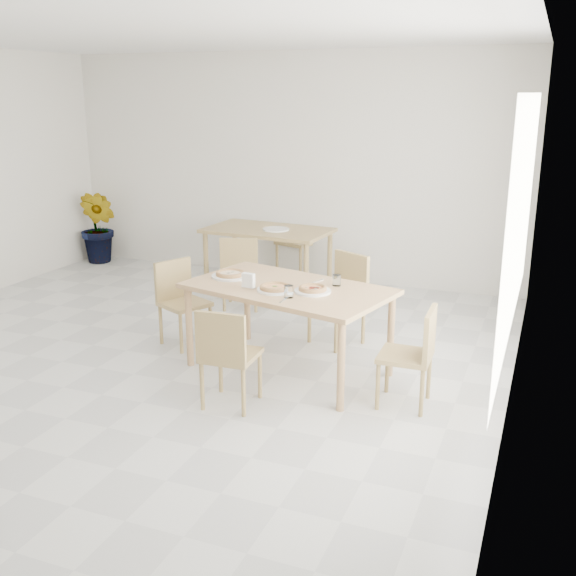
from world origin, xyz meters
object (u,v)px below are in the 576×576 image
at_px(plate_empty, 276,229).
at_px(plate_pepperoni, 313,291).
at_px(pizza_margherita, 275,287).
at_px(napkin_holder, 248,281).
at_px(chair_back_s, 241,267).
at_px(chair_back_n, 301,236).
at_px(tumbler_a, 289,292).
at_px(potted_plant, 99,227).
at_px(chair_south, 227,351).
at_px(main_table, 288,295).
at_px(pizza_pepperoni, 313,288).
at_px(plate_mushroom, 230,276).
at_px(second_table, 268,236).
at_px(chair_east, 415,350).
at_px(chair_west, 180,296).
at_px(plate_margherita, 275,290).
at_px(chair_north, 343,292).
at_px(pizza_mushroom, 230,274).
at_px(tumbler_b, 337,280).

bearing_deg(plate_empty, plate_pepperoni, -60.83).
relative_size(pizza_margherita, napkin_holder, 2.15).
relative_size(chair_back_s, chair_back_n, 0.93).
xyz_separation_m(tumbler_a, potted_plant, (-3.96, 2.87, -0.29)).
distance_m(chair_south, potted_plant, 5.02).
relative_size(main_table, chair_back_s, 2.25).
bearing_deg(pizza_pepperoni, chair_back_s, 132.43).
relative_size(plate_mushroom, second_table, 0.22).
bearing_deg(chair_east, tumbler_a, -90.92).
bearing_deg(chair_west, main_table, -76.76).
height_order(plate_margherita, chair_back_s, chair_back_s).
bearing_deg(napkin_holder, plate_mushroom, 144.32).
xyz_separation_m(chair_west, pizza_margherita, (1.14, -0.42, 0.32)).
xyz_separation_m(chair_south, pizza_margherita, (0.10, 0.68, 0.32)).
relative_size(plate_mushroom, chair_back_s, 0.40).
bearing_deg(chair_north, plate_pepperoni, -60.78).
height_order(tumbler_a, second_table, tumbler_a).
distance_m(chair_east, plate_empty, 3.28).
height_order(plate_pepperoni, pizza_mushroom, pizza_mushroom).
relative_size(chair_east, chair_back_n, 0.88).
xyz_separation_m(pizza_margherita, napkin_holder, (-0.23, -0.02, 0.03)).
bearing_deg(chair_east, second_table, -138.89).
distance_m(chair_east, napkin_holder, 1.46).
xyz_separation_m(chair_east, chair_back_s, (-2.24, 1.68, 0.03)).
height_order(main_table, tumbler_b, tumbler_b).
xyz_separation_m(main_table, chair_east, (1.14, -0.28, -0.23)).
bearing_deg(tumbler_a, chair_back_s, 126.02).
bearing_deg(chair_back_n, potted_plant, -155.64).
distance_m(chair_east, pizza_margherita, 1.24).
height_order(napkin_holder, potted_plant, potted_plant).
relative_size(plate_margherita, chair_back_s, 0.35).
xyz_separation_m(pizza_margherita, chair_back_n, (-0.96, 3.19, -0.27)).
bearing_deg(plate_margherita, tumbler_a, -36.79).
relative_size(pizza_pepperoni, tumbler_a, 3.12).
height_order(second_table, chair_back_s, chair_back_s).
height_order(pizza_margherita, plate_empty, pizza_margherita).
relative_size(plate_margherita, napkin_holder, 2.23).
distance_m(pizza_pepperoni, chair_back_s, 2.03).
distance_m(pizza_pepperoni, plate_empty, 2.58).
height_order(tumbler_a, tumbler_b, tumbler_a).
height_order(chair_south, chair_west, chair_west).
height_order(tumbler_a, chair_back_s, tumbler_a).
bearing_deg(chair_west, potted_plant, 74.00).
height_order(tumbler_a, plate_empty, tumbler_a).
bearing_deg(main_table, chair_west, -178.51).
xyz_separation_m(plate_mushroom, napkin_holder, (0.30, -0.27, 0.05)).
distance_m(chair_east, plate_mushroom, 1.78).
distance_m(chair_north, tumbler_a, 1.18).
height_order(plate_empty, potted_plant, potted_plant).
distance_m(chair_east, pizza_pepperoni, 0.97).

